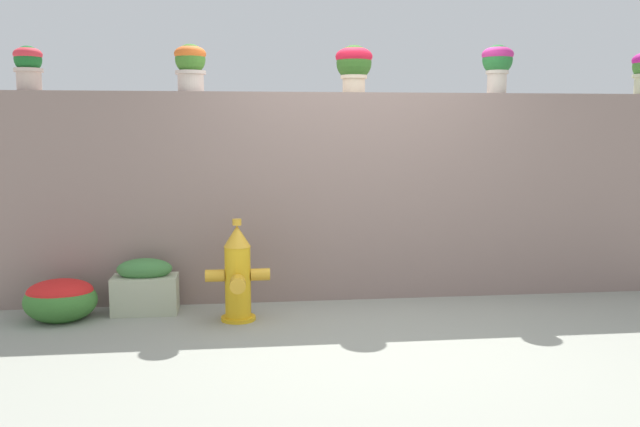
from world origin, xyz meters
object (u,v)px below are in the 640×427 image
planter_box (145,287)px  potted_plant_3 (497,62)px  potted_plant_2 (354,64)px  potted_plant_1 (190,64)px  potted_plant_0 (28,65)px  fire_hydrant (238,275)px  flower_bush_left (60,298)px

planter_box → potted_plant_3: bearing=7.1°
potted_plant_2 → planter_box: (-1.84, -0.42, -1.91)m
potted_plant_1 → planter_box: 1.97m
potted_plant_0 → potted_plant_2: potted_plant_2 is taller
potted_plant_1 → potted_plant_2: potted_plant_2 is taller
potted_plant_3 → fire_hydrant: potted_plant_3 is taller
potted_plant_2 → potted_plant_3: 1.33m
potted_plant_1 → flower_bush_left: (-1.05, -0.53, -1.93)m
potted_plant_1 → planter_box: (-0.39, -0.40, -1.89)m
flower_bush_left → fire_hydrant: bearing=-7.3°
potted_plant_1 → potted_plant_3: size_ratio=0.93×
potted_plant_2 → flower_bush_left: (-2.50, -0.56, -1.95)m
potted_plant_0 → planter_box: (0.97, -0.42, -1.87)m
fire_hydrant → potted_plant_3: bearing=16.5°
planter_box → fire_hydrant: bearing=-22.3°
flower_bush_left → planter_box: 0.67m
potted_plant_3 → flower_bush_left: potted_plant_3 is taller
potted_plant_0 → fire_hydrant: potted_plant_0 is taller
potted_plant_0 → fire_hydrant: 2.56m
fire_hydrant → potted_plant_0: bearing=157.0°
potted_plant_2 → fire_hydrant: bearing=-145.3°
potted_plant_1 → planter_box: potted_plant_1 is taller
potted_plant_1 → potted_plant_2: bearing=0.9°
potted_plant_3 → fire_hydrant: size_ratio=0.54×
potted_plant_0 → flower_bush_left: 2.01m
potted_plant_2 → potted_plant_3: bearing=-1.1°
potted_plant_0 → flower_bush_left: size_ratio=0.66×
fire_hydrant → planter_box: 0.85m
potted_plant_3 → planter_box: (-3.18, -0.39, -1.93)m
potted_plant_0 → potted_plant_2: (2.81, -0.00, 0.04)m
potted_plant_1 → potted_plant_0: bearing=178.9°
potted_plant_2 → flower_bush_left: potted_plant_2 is taller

